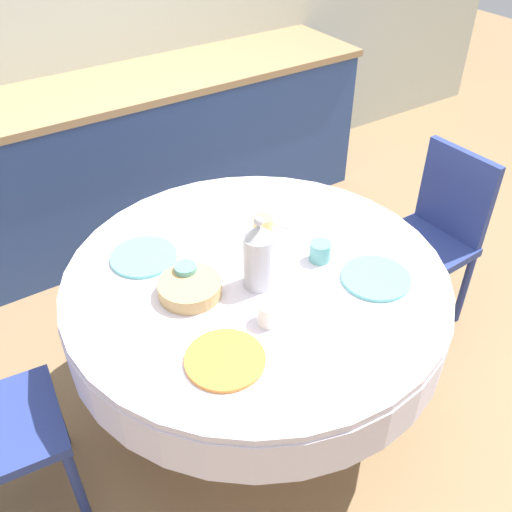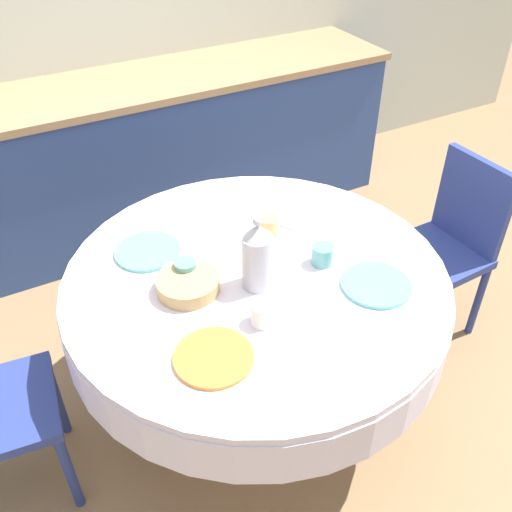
# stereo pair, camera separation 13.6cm
# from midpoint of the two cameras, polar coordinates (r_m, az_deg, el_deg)

# --- Properties ---
(ground_plane) EXTENTS (12.00, 12.00, 0.00)m
(ground_plane) POSITION_cam_midpoint_polar(r_m,az_deg,el_deg) (2.62, -1.53, -14.49)
(ground_plane) COLOR #8E704C
(kitchen_counter) EXTENTS (3.24, 0.64, 0.92)m
(kitchen_counter) POSITION_cam_midpoint_polar(r_m,az_deg,el_deg) (3.45, -15.90, 8.61)
(kitchen_counter) COLOR #2D4784
(kitchen_counter) RESTS_ON ground_plane
(dining_table) EXTENTS (1.41, 1.41, 0.75)m
(dining_table) POSITION_cam_midpoint_polar(r_m,az_deg,el_deg) (2.15, -1.81, -4.27)
(dining_table) COLOR tan
(dining_table) RESTS_ON ground_plane
(chair_left) EXTENTS (0.42, 0.42, 0.89)m
(chair_left) POSITION_cam_midpoint_polar(r_m,az_deg,el_deg) (2.82, 16.04, 2.37)
(chair_left) COLOR navy
(chair_left) RESTS_ON ground_plane
(plate_near_left) EXTENTS (0.25, 0.25, 0.01)m
(plate_near_left) POSITION_cam_midpoint_polar(r_m,az_deg,el_deg) (1.77, -5.34, -10.35)
(plate_near_left) COLOR orange
(plate_near_left) RESTS_ON dining_table
(cup_near_left) EXTENTS (0.08, 0.08, 0.08)m
(cup_near_left) POSITION_cam_midpoint_polar(r_m,az_deg,el_deg) (1.86, -0.78, -5.77)
(cup_near_left) COLOR white
(cup_near_left) RESTS_ON dining_table
(plate_near_right) EXTENTS (0.25, 0.25, 0.01)m
(plate_near_right) POSITION_cam_midpoint_polar(r_m,az_deg,el_deg) (2.07, 10.07, -2.23)
(plate_near_right) COLOR #60BCB7
(plate_near_right) RESTS_ON dining_table
(cup_near_right) EXTENTS (0.08, 0.08, 0.08)m
(cup_near_right) POSITION_cam_midpoint_polar(r_m,az_deg,el_deg) (2.12, 4.61, 0.41)
(cup_near_right) COLOR #5BA39E
(cup_near_right) RESTS_ON dining_table
(plate_far_left) EXTENTS (0.25, 0.25, 0.01)m
(plate_far_left) POSITION_cam_midpoint_polar(r_m,az_deg,el_deg) (2.19, -12.91, -0.12)
(plate_far_left) COLOR #60BCB7
(plate_far_left) RESTS_ON dining_table
(cup_far_left) EXTENTS (0.08, 0.08, 0.08)m
(cup_far_left) POSITION_cam_midpoint_polar(r_m,az_deg,el_deg) (2.04, -8.89, -1.85)
(cup_far_left) COLOR #5BA39E
(cup_far_left) RESTS_ON dining_table
(plate_far_right) EXTENTS (0.25, 0.25, 0.01)m
(plate_far_right) POSITION_cam_midpoint_polar(r_m,az_deg,el_deg) (2.39, 2.20, 4.50)
(plate_far_right) COLOR white
(plate_far_right) RESTS_ON dining_table
(cup_far_right) EXTENTS (0.08, 0.08, 0.08)m
(cup_far_right) POSITION_cam_midpoint_polar(r_m,az_deg,el_deg) (2.25, -1.02, 3.03)
(cup_far_right) COLOR #DBB766
(cup_far_right) RESTS_ON dining_table
(coffee_carafe) EXTENTS (0.11, 0.11, 0.29)m
(coffee_carafe) POSITION_cam_midpoint_polar(r_m,az_deg,el_deg) (1.95, -1.73, -0.07)
(coffee_carafe) COLOR #B2B2B7
(coffee_carafe) RESTS_ON dining_table
(bread_basket) EXTENTS (0.22, 0.22, 0.05)m
(bread_basket) POSITION_cam_midpoint_polar(r_m,az_deg,el_deg) (1.99, -8.58, -3.23)
(bread_basket) COLOR tan
(bread_basket) RESTS_ON dining_table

